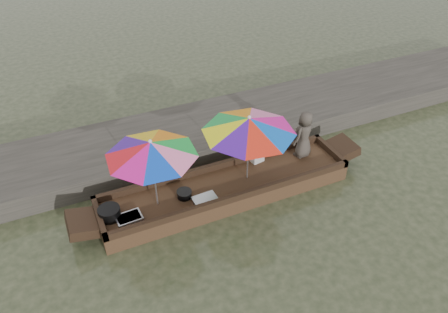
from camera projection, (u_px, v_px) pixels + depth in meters
name	position (u px, v px, depth m)	size (l,w,h in m)	color
water	(226.00, 196.00, 9.45)	(80.00, 80.00, 0.00)	#2A321C
dock	(189.00, 135.00, 10.91)	(22.00, 2.20, 0.50)	#2D2B26
boat_hull	(226.00, 190.00, 9.34)	(5.41, 1.20, 0.35)	#3C2817
cooking_pot	(109.00, 213.00, 8.36)	(0.43, 0.43, 0.23)	black
tray_crayfish	(129.00, 218.00, 8.34)	(0.49, 0.34, 0.09)	silver
tray_scallop	(205.00, 199.00, 8.80)	(0.49, 0.34, 0.06)	silver
charcoal_grill	(184.00, 194.00, 8.86)	(0.29, 0.29, 0.14)	black
supply_bag	(257.00, 156.00, 9.81)	(0.28, 0.22, 0.26)	silver
vendor	(304.00, 134.00, 9.72)	(0.56, 0.37, 1.14)	#413A33
umbrella_bow	(154.00, 174.00, 8.28)	(1.75, 1.75, 1.55)	orange
umbrella_stern	(248.00, 148.00, 8.94)	(1.92, 1.92, 1.55)	pink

